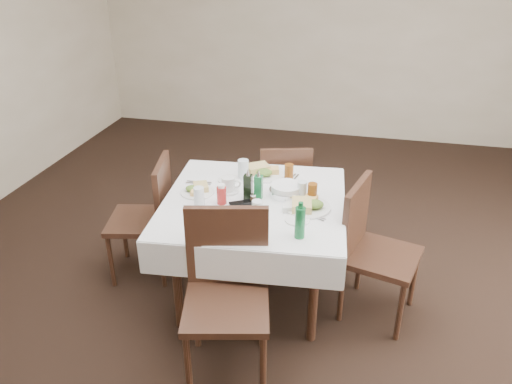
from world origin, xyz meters
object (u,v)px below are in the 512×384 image
oil_cruet_green (258,187)px  ketchup_bottle (222,195)px  chair_south (227,283)px  water_w (199,196)px  dining_table (254,211)px  green_bottle (300,222)px  coffee_mug (229,185)px  oil_cruet_dark (248,186)px  chair_west (150,211)px  chair_north (284,186)px  chair_east (370,243)px  water_n (243,169)px  bread_basket (286,190)px  water_e (302,190)px  water_s (257,210)px

oil_cruet_green → ketchup_bottle: size_ratio=1.57×
chair_south → water_w: 0.67m
dining_table → green_bottle: 0.57m
water_w → coffee_mug: water_w is taller
oil_cruet_dark → chair_west: bearing=175.0°
chair_north → chair_east: size_ratio=0.91×
chair_east → ketchup_bottle: size_ratio=6.90×
chair_south → coffee_mug: chair_south is taller
water_n → ketchup_bottle: bearing=-96.3°
chair_north → chair_west: chair_west is taller
bread_basket → ketchup_bottle: size_ratio=1.69×
chair_west → chair_south: bearing=-43.0°
water_n → ketchup_bottle: water_n is taller
oil_cruet_green → coffee_mug: bearing=164.9°
oil_cruet_dark → ketchup_bottle: bearing=-146.5°
chair_north → water_e: (0.23, -0.68, 0.33)m
chair_north → coffee_mug: 0.82m
dining_table → chair_north: 0.80m
chair_south → ketchup_bottle: 0.66m
oil_cruet_green → coffee_mug: 0.24m
water_s → bread_basket: 0.38m
chair_east → bread_basket: chair_east is taller
dining_table → chair_east: bearing=-0.7°
oil_cruet_dark → chair_east: bearing=-1.2°
oil_cruet_green → ketchup_bottle: oil_cruet_green is taller
dining_table → oil_cruet_dark: (-0.04, 0.01, 0.18)m
water_n → water_w: (-0.18, -0.46, -0.01)m
oil_cruet_dark → coffee_mug: size_ratio=1.38×
water_e → oil_cruet_dark: bearing=-164.7°
oil_cruet_green → ketchup_bottle: 0.25m
dining_table → water_e: (0.31, 0.10, 0.15)m
chair_south → coffee_mug: 0.82m
water_e → water_w: (-0.64, -0.25, 0.00)m
water_w → green_bottle: bearing=-19.2°
water_n → water_e: 0.50m
chair_east → oil_cruet_green: 0.82m
chair_north → coffee_mug: size_ratio=5.36×
chair_north → dining_table: bearing=-95.5°
chair_east → coffee_mug: chair_east is taller
chair_east → bread_basket: 0.65m
chair_east → oil_cruet_green: bearing=177.8°
chair_east → coffee_mug: bearing=174.8°
ketchup_bottle → water_s: bearing=-27.7°
coffee_mug → water_n: bearing=78.5°
dining_table → chair_north: (0.07, 0.78, -0.18)m
water_e → water_w: bearing=-158.4°
coffee_mug → water_s: bearing=-49.1°
chair_south → chair_west: bearing=137.0°
chair_north → chair_east: bearing=-48.1°
chair_north → green_bottle: size_ratio=3.76×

